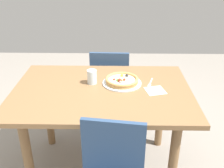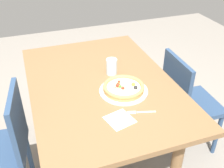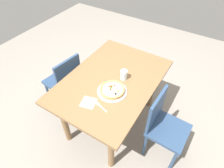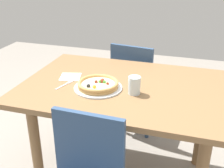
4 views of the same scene
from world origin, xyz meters
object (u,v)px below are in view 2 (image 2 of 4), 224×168
object	(u,v)px
plate	(124,91)
drinking_glass	(112,67)
chair_far	(4,146)
pizza	(124,87)
fork	(139,112)
dining_table	(101,95)
chair_near	(186,101)
napkin	(120,120)

from	to	relation	value
plate	drinking_glass	size ratio (longest dim) A/B	2.77
chair_far	pizza	bearing A→B (deg)	-87.78
pizza	chair_far	bearing A→B (deg)	84.53
chair_far	pizza	distance (m)	0.86
fork	drinking_glass	bearing A→B (deg)	-73.58
dining_table	chair_far	distance (m)	0.72
chair_near	fork	size ratio (longest dim) A/B	5.34
pizza	fork	size ratio (longest dim) A/B	1.63
chair_far	napkin	xyz separation A→B (m)	(-0.33, -0.67, 0.30)
chair_far	napkin	size ratio (longest dim) A/B	6.22
plate	pizza	world-z (taller)	pizza
pizza	napkin	size ratio (longest dim) A/B	1.90
chair_near	plate	distance (m)	0.67
dining_table	drinking_glass	distance (m)	0.21
pizza	drinking_glass	xyz separation A→B (m)	(0.24, -0.00, 0.03)
plate	pizza	xyz separation A→B (m)	(0.00, 0.00, 0.03)
dining_table	fork	xyz separation A→B (m)	(-0.39, -0.11, 0.11)
plate	pizza	size ratio (longest dim) A/B	1.17
drinking_glass	napkin	bearing A→B (deg)	165.80
fork	plate	bearing A→B (deg)	-72.48
chair_far	pizza	xyz separation A→B (m)	(-0.08, -0.79, 0.33)
fork	napkin	bearing A→B (deg)	26.30
plate	fork	bearing A→B (deg)	-178.41
drinking_glass	fork	bearing A→B (deg)	-179.52
dining_table	fork	distance (m)	0.42
fork	chair_near	bearing A→B (deg)	-133.82
dining_table	fork	bearing A→B (deg)	-164.24
fork	pizza	bearing A→B (deg)	-72.46
chair_near	pizza	xyz separation A→B (m)	(-0.11, 0.59, 0.33)
dining_table	pizza	xyz separation A→B (m)	(-0.16, -0.10, 0.14)
drinking_glass	chair_far	bearing A→B (deg)	101.64
chair_far	dining_table	bearing A→B (deg)	-75.60
pizza	plate	bearing A→B (deg)	-162.16
fork	napkin	world-z (taller)	fork
chair_far	pizza	size ratio (longest dim) A/B	3.28
dining_table	drinking_glass	world-z (taller)	drinking_glass
drinking_glass	napkin	world-z (taller)	drinking_glass
chair_far	napkin	bearing A→B (deg)	-108.38
napkin	pizza	bearing A→B (deg)	-25.81
pizza	fork	xyz separation A→B (m)	(-0.23, -0.01, -0.03)
dining_table	plate	xyz separation A→B (m)	(-0.16, -0.10, 0.12)
pizza	chair_near	bearing A→B (deg)	-79.41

